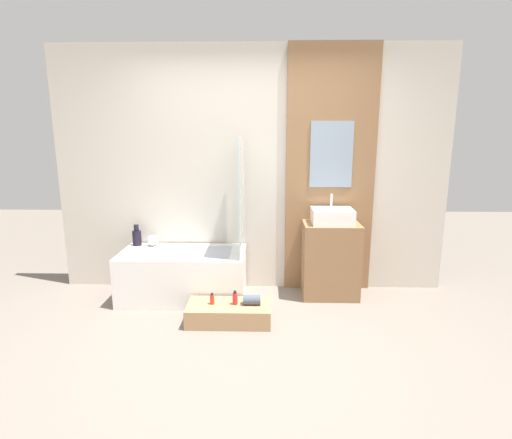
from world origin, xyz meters
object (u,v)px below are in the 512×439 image
at_px(vase_round_light, 153,240).
at_px(bottle_soap_secondary, 235,298).
at_px(vase_tall_dark, 137,237).
at_px(bathtub, 184,275).
at_px(wooden_step_bench, 229,313).
at_px(sink, 332,216).
at_px(bottle_soap_primary, 212,299).

bearing_deg(vase_round_light, bottle_soap_secondary, -38.48).
bearing_deg(vase_tall_dark, bathtub, -22.67).
height_order(wooden_step_bench, vase_tall_dark, vase_tall_dark).
relative_size(wooden_step_bench, vase_round_light, 6.51).
height_order(wooden_step_bench, bottle_soap_secondary, bottle_soap_secondary).
bearing_deg(bathtub, sink, 3.75).
bearing_deg(bottle_soap_primary, wooden_step_bench, 0.00).
bearing_deg(bottle_soap_secondary, sink, 33.65).
relative_size(sink, bottle_soap_secondary, 3.25).
xyz_separation_m(bathtub, sink, (1.54, 0.10, 0.61)).
height_order(bathtub, sink, sink).
relative_size(bathtub, wooden_step_bench, 1.68).
relative_size(vase_round_light, bottle_soap_secondary, 0.91).
bearing_deg(vase_round_light, sink, -3.45).
relative_size(wooden_step_bench, bottle_soap_primary, 7.21).
bearing_deg(vase_round_light, bottle_soap_primary, -45.59).
bearing_deg(sink, bathtub, -176.25).
distance_m(sink, bottle_soap_secondary, 1.32).
xyz_separation_m(vase_round_light, bottle_soap_primary, (0.74, -0.75, -0.34)).
distance_m(vase_tall_dark, bottle_soap_secondary, 1.41).
height_order(bathtub, bottle_soap_primary, bathtub).
bearing_deg(bottle_soap_secondary, bottle_soap_primary, 180.00).
bearing_deg(bottle_soap_primary, bathtub, 124.49).
height_order(bathtub, vase_tall_dark, vase_tall_dark).
bearing_deg(bottle_soap_primary, vase_round_light, 134.41).
height_order(sink, bottle_soap_primary, sink).
distance_m(bathtub, vase_round_light, 0.53).
distance_m(sink, bottle_soap_primary, 1.48).
relative_size(bathtub, sink, 3.06).
xyz_separation_m(wooden_step_bench, sink, (1.02, 0.64, 0.78)).
distance_m(bathtub, vase_tall_dark, 0.68).
height_order(bathtub, wooden_step_bench, bathtub).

